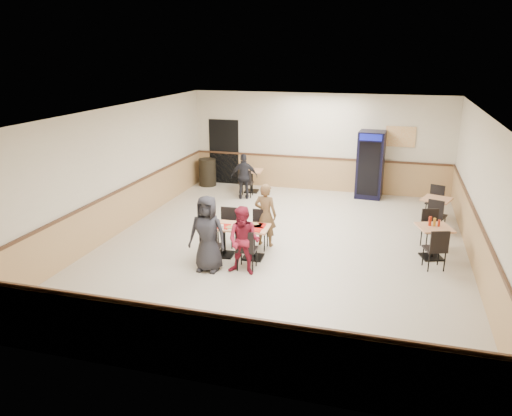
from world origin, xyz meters
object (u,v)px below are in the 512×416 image
(diner_woman_right, at_px, (244,241))
(diner_woman_left, at_px, (207,234))
(lone_diner, at_px, (244,177))
(pepsi_cooler, at_px, (370,165))
(diner_man_opposite, at_px, (265,215))
(main_table, at_px, (238,236))
(side_table_far, at_px, (436,207))
(side_table_near, at_px, (433,237))
(trash_bin, at_px, (207,172))
(back_table, at_px, (252,177))

(diner_woman_right, bearing_deg, diner_woman_left, -174.27)
(lone_diner, distance_m, pepsi_cooler, 3.75)
(pepsi_cooler, bearing_deg, diner_woman_left, -110.49)
(diner_man_opposite, bearing_deg, diner_woman_right, 95.84)
(pepsi_cooler, bearing_deg, lone_diner, -158.21)
(main_table, bearing_deg, side_table_far, 35.67)
(diner_woman_right, bearing_deg, side_table_far, 49.99)
(pepsi_cooler, bearing_deg, side_table_far, -46.99)
(lone_diner, xyz_separation_m, side_table_near, (5.14, -3.18, -0.21))
(diner_man_opposite, height_order, pepsi_cooler, pepsi_cooler)
(lone_diner, height_order, trash_bin, lone_diner)
(side_table_near, bearing_deg, pepsi_cooler, 110.06)
(diner_woman_right, relative_size, diner_man_opposite, 0.96)
(back_table, bearing_deg, side_table_near, -37.69)
(side_table_far, xyz_separation_m, back_table, (-5.31, 1.74, -0.00))
(diner_man_opposite, xyz_separation_m, side_table_far, (3.76, 2.47, -0.25))
(diner_man_opposite, bearing_deg, pepsi_cooler, -106.89)
(pepsi_cooler, xyz_separation_m, trash_bin, (-5.14, -0.04, -0.55))
(lone_diner, bearing_deg, main_table, 86.26)
(trash_bin, bearing_deg, side_table_far, -16.86)
(side_table_near, height_order, trash_bin, trash_bin)
(diner_man_opposite, bearing_deg, side_table_near, -169.54)
(trash_bin, bearing_deg, side_table_near, -32.68)
(diner_woman_right, distance_m, side_table_near, 4.05)
(diner_woman_right, relative_size, back_table, 1.95)
(main_table, relative_size, pepsi_cooler, 0.67)
(diner_man_opposite, distance_m, pepsi_cooler, 5.03)
(back_table, bearing_deg, diner_woman_left, -82.27)
(diner_woman_right, bearing_deg, diner_man_opposite, 92.37)
(diner_woman_left, height_order, back_table, diner_woman_left)
(main_table, relative_size, side_table_far, 1.60)
(diner_woman_left, height_order, diner_woman_right, diner_woman_left)
(side_table_near, bearing_deg, main_table, -165.20)
(side_table_near, bearing_deg, lone_diner, 148.20)
(lone_diner, xyz_separation_m, pepsi_cooler, (3.54, 1.18, 0.32))
(lone_diner, distance_m, back_table, 0.81)
(diner_woman_left, height_order, pepsi_cooler, pepsi_cooler)
(main_table, distance_m, diner_man_opposite, 0.92)
(pepsi_cooler, bearing_deg, side_table_near, -66.52)
(side_table_near, relative_size, side_table_far, 1.00)
(main_table, xyz_separation_m, diner_woman_left, (-0.38, -0.80, 0.31))
(diner_man_opposite, bearing_deg, trash_bin, -48.91)
(back_table, bearing_deg, main_table, -76.89)
(back_table, bearing_deg, side_table_far, -18.17)
(diner_man_opposite, bearing_deg, main_table, 71.31)
(side_table_far, relative_size, back_table, 1.18)
(side_table_near, xyz_separation_m, back_table, (-5.14, 3.97, -0.01))
(main_table, xyz_separation_m, pepsi_cooler, (2.38, 5.41, 0.53))
(lone_diner, relative_size, trash_bin, 1.54)
(back_table, distance_m, pepsi_cooler, 3.61)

